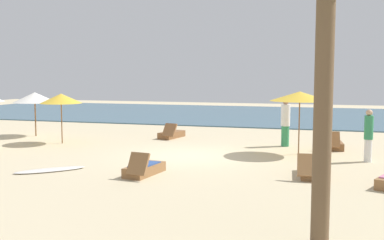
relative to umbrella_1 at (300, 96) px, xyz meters
name	(u,v)px	position (x,y,z in m)	size (l,w,h in m)	color
ground_plane	(187,156)	(-3.77, -1.43, -2.10)	(60.00, 60.00, 0.00)	beige
ocean_water	(258,115)	(-3.77, 15.57, -2.07)	(48.00, 16.00, 0.06)	#3D6075
umbrella_1	(300,96)	(0.00, 0.00, 0.00)	(2.12, 2.12, 2.27)	brown
umbrella_3	(61,99)	(-9.64, -0.04, -0.22)	(1.72, 1.72, 2.08)	brown
umbrella_4	(35,97)	(-12.08, 1.63, -0.30)	(1.97, 1.97, 2.04)	brown
lounger_1	(311,170)	(0.57, -3.58, -1.93)	(0.72, 1.69, 0.73)	olive
lounger_2	(171,134)	(-5.80, 2.80, -1.93)	(0.91, 1.75, 0.72)	brown
lounger_4	(334,144)	(1.21, 1.69, -1.93)	(0.75, 1.70, 0.74)	brown
lounger_5	(144,169)	(-4.03, -4.76, -1.92)	(0.81, 1.70, 0.74)	olive
person_0	(285,122)	(-0.65, 1.80, -1.14)	(0.50, 0.50, 1.90)	#338C59
person_1	(369,135)	(2.28, -0.80, -1.20)	(0.39, 0.39, 1.73)	white
surfboard	(50,170)	(-6.92, -5.05, -2.06)	(1.88, 1.85, 0.07)	silver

